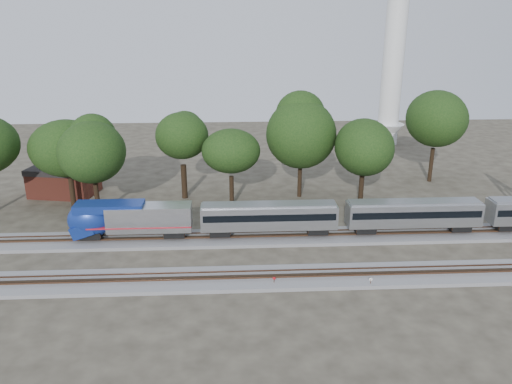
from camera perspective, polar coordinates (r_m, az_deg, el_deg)
ground at (r=54.80m, az=-0.09°, el=-8.01°), size 160.00×160.00×0.00m
track_far at (r=60.12m, az=-0.39°, el=-5.24°), size 160.00×5.00×0.73m
track_near at (r=51.18m, az=0.14°, el=-9.83°), size 160.00×5.00×0.73m
train at (r=66.49m, az=24.70°, el=-2.03°), size 101.29×2.88×4.25m
switch_stand_red at (r=49.95m, az=2.08°, el=-10.05°), size 0.32×0.10×1.00m
switch_stand_white at (r=50.98m, az=12.97°, el=-9.91°), size 0.32×0.12×1.03m
switch_lever at (r=50.54m, az=6.25°, el=-10.42°), size 0.52×0.34×0.30m
brick_building at (r=80.30m, az=-21.08°, el=1.28°), size 10.21×8.08×4.39m
tree_1 at (r=72.76m, az=-20.81°, el=4.67°), size 8.59×8.59×12.12m
tree_2 at (r=68.07m, az=-18.23°, el=4.34°), size 8.94×8.94×12.61m
tree_3 at (r=72.32m, az=-8.46°, el=6.37°), size 9.52×9.52×13.42m
tree_4 at (r=68.98m, az=-2.88°, el=4.69°), size 8.03×8.03×11.32m
tree_5 at (r=72.32m, az=5.17°, el=6.59°), size 9.63×9.63×13.58m
tree_6 at (r=70.12m, az=12.25°, el=5.02°), size 8.64×8.64×12.18m
tree_7 at (r=84.16m, az=19.93°, el=7.88°), size 10.48×10.48×14.78m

